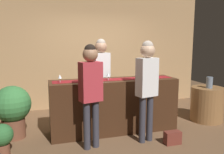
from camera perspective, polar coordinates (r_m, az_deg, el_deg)
The scene contains 17 objects.
ground_plane at distance 4.68m, azimuth 0.55°, elevation -12.92°, with size 10.00×10.00×0.00m, color brown.
back_wall at distance 6.19m, azimuth -4.68°, elevation 6.21°, with size 6.00×0.12×2.90m, color tan.
bar_counter at distance 4.51m, azimuth 0.56°, elevation -6.95°, with size 2.40×0.60×1.01m, color #3D2314.
counter_runner_cloth at distance 4.40m, azimuth 0.57°, elevation -0.58°, with size 2.28×0.28×0.01m, color maroon.
wine_bottle_clear at distance 4.73m, azimuth 8.52°, elevation 1.35°, with size 0.07×0.07×0.30m.
wine_bottle_green at distance 4.57m, azimuth 7.57°, elevation 1.09°, with size 0.07×0.07×0.30m.
wine_glass_near_customer at distance 4.41m, azimuth 6.02°, elevation 0.75°, with size 0.07×0.07×0.14m.
wine_glass_mid_counter at distance 4.26m, azimuth -0.93°, elevation 0.50°, with size 0.07×0.07×0.14m.
wine_glass_far_end at distance 4.14m, azimuth -12.59°, elevation 0.04°, with size 0.07×0.07×0.14m.
bartender at distance 4.91m, azimuth -2.66°, elevation 1.53°, with size 0.38×0.28×1.77m.
customer_sipping at distance 3.96m, azimuth 8.51°, elevation -0.77°, with size 0.38×0.28×1.74m.
customer_browsing at distance 3.69m, azimuth -5.22°, elevation -2.04°, with size 0.38×0.28×1.69m.
round_side_table at distance 5.52m, azimuth 22.12°, elevation -6.11°, with size 0.68×0.68×0.74m, color olive.
vase_on_side_table at distance 5.34m, azimuth 22.66°, elevation -1.25°, with size 0.13×0.13×0.24m, color slate.
potted_plant_tall at distance 4.55m, azimuth -23.08°, elevation -6.99°, with size 0.65×0.65×0.95m.
potted_plant_small at distance 4.01m, azimuth -25.27°, elevation -13.19°, with size 0.34×0.34×0.50m.
handbag at distance 4.21m, azimuth 14.53°, elevation -14.13°, with size 0.28×0.14×0.22m, color brown.
Camera 1 is at (-1.29, -4.14, 1.74)m, focal length 37.51 mm.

